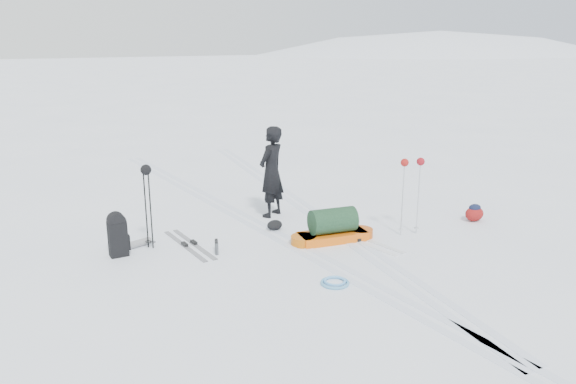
% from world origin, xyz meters
% --- Properties ---
extents(ground, '(200.00, 200.00, 0.00)m').
position_xyz_m(ground, '(0.00, 0.00, 0.00)').
color(ground, white).
rests_on(ground, ground).
extents(snow_hill_backdrop, '(359.50, 192.00, 162.45)m').
position_xyz_m(snow_hill_backdrop, '(62.69, 84.02, -69.02)').
color(snow_hill_backdrop, white).
rests_on(snow_hill_backdrop, ground).
extents(ski_tracks, '(3.38, 17.97, 0.01)m').
position_xyz_m(ski_tracks, '(0.61, 0.88, 0.00)').
color(ski_tracks, silver).
rests_on(ski_tracks, ground).
extents(skier, '(0.84, 0.75, 1.92)m').
position_xyz_m(skier, '(0.47, 1.68, 0.96)').
color(skier, black).
rests_on(skier, ground).
extents(pulk_sled, '(1.69, 0.73, 0.63)m').
position_xyz_m(pulk_sled, '(0.75, -0.22, 0.24)').
color(pulk_sled, '#E55F0D').
rests_on(pulk_sled, ground).
extents(expedition_rucksack, '(0.80, 0.50, 0.79)m').
position_xyz_m(expedition_rucksack, '(-2.86, 0.99, 0.36)').
color(expedition_rucksack, black).
rests_on(expedition_rucksack, ground).
extents(ski_poles_black, '(0.19, 0.19, 1.54)m').
position_xyz_m(ski_poles_black, '(-2.32, 1.07, 1.26)').
color(ski_poles_black, black).
rests_on(ski_poles_black, ground).
extents(ski_poles_silver, '(0.47, 0.23, 1.50)m').
position_xyz_m(ski_poles_silver, '(2.24, -0.65, 1.26)').
color(ski_poles_silver, silver).
rests_on(ski_poles_silver, ground).
extents(touring_skis_grey, '(0.39, 1.82, 0.07)m').
position_xyz_m(touring_skis_grey, '(-1.68, 0.84, 0.01)').
color(touring_skis_grey, gray).
rests_on(touring_skis_grey, ground).
extents(touring_skis_white, '(0.64, 2.00, 0.07)m').
position_xyz_m(touring_skis_white, '(1.22, -0.45, 0.02)').
color(touring_skis_white, white).
rests_on(touring_skis_white, ground).
extents(rope_coil, '(0.50, 0.50, 0.05)m').
position_xyz_m(rope_coil, '(-0.27, -1.84, 0.03)').
color(rope_coil, '#5198C6').
rests_on(rope_coil, ground).
extents(small_daypack, '(0.52, 0.50, 0.36)m').
position_xyz_m(small_daypack, '(3.97, -0.68, 0.17)').
color(small_daypack, maroon).
rests_on(small_daypack, ground).
extents(thermos_pair, '(0.15, 0.25, 0.24)m').
position_xyz_m(thermos_pair, '(-1.38, 0.25, 0.11)').
color(thermos_pair, '#525559').
rests_on(thermos_pair, ground).
extents(stuff_sack, '(0.33, 0.26, 0.20)m').
position_xyz_m(stuff_sack, '(0.09, 0.84, 0.10)').
color(stuff_sack, black).
rests_on(stuff_sack, ground).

